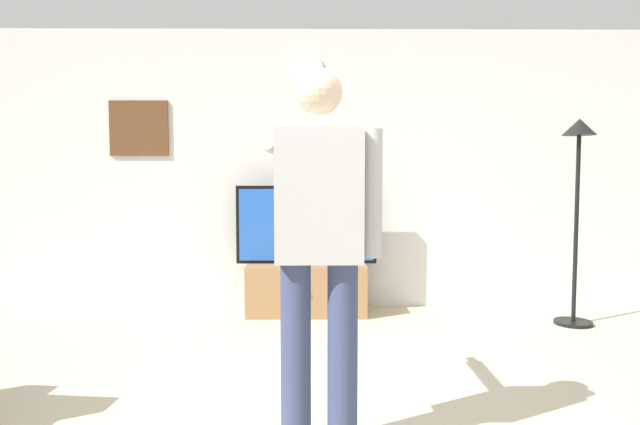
{
  "coord_description": "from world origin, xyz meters",
  "views": [
    {
      "loc": [
        -0.08,
        -2.52,
        1.31
      ],
      "look_at": [
        -0.05,
        1.2,
        1.05
      ],
      "focal_mm": 31.12,
      "sensor_mm": 36.0,
      "label": 1
    }
  ],
  "objects_px": {
    "tv_stand": "(306,289)",
    "floor_lamp": "(578,178)",
    "television": "(306,225)",
    "wall_clock": "(307,68)",
    "framed_picture": "(139,128)",
    "person_standing_nearer_lamp": "(319,240)"
  },
  "relations": [
    {
      "from": "tv_stand",
      "to": "floor_lamp",
      "type": "distance_m",
      "value": 2.58
    },
    {
      "from": "framed_picture",
      "to": "wall_clock",
      "type": "bearing_deg",
      "value": -0.18
    },
    {
      "from": "television",
      "to": "wall_clock",
      "type": "bearing_deg",
      "value": 90.0
    },
    {
      "from": "tv_stand",
      "to": "floor_lamp",
      "type": "height_order",
      "value": "floor_lamp"
    },
    {
      "from": "tv_stand",
      "to": "television",
      "type": "relative_size",
      "value": 0.84
    },
    {
      "from": "television",
      "to": "framed_picture",
      "type": "bearing_deg",
      "value": 171.28
    },
    {
      "from": "wall_clock",
      "to": "floor_lamp",
      "type": "relative_size",
      "value": 0.17
    },
    {
      "from": "television",
      "to": "person_standing_nearer_lamp",
      "type": "bearing_deg",
      "value": -87.88
    },
    {
      "from": "wall_clock",
      "to": "person_standing_nearer_lamp",
      "type": "bearing_deg",
      "value": -88.06
    },
    {
      "from": "tv_stand",
      "to": "wall_clock",
      "type": "xyz_separation_m",
      "value": [
        0.0,
        0.29,
        2.09
      ]
    },
    {
      "from": "framed_picture",
      "to": "person_standing_nearer_lamp",
      "type": "bearing_deg",
      "value": -59.34
    },
    {
      "from": "tv_stand",
      "to": "framed_picture",
      "type": "height_order",
      "value": "framed_picture"
    },
    {
      "from": "tv_stand",
      "to": "floor_lamp",
      "type": "bearing_deg",
      "value": -9.39
    },
    {
      "from": "television",
      "to": "person_standing_nearer_lamp",
      "type": "distance_m",
      "value": 2.66
    },
    {
      "from": "tv_stand",
      "to": "person_standing_nearer_lamp",
      "type": "distance_m",
      "value": 2.72
    },
    {
      "from": "framed_picture",
      "to": "tv_stand",
      "type": "bearing_deg",
      "value": -10.31
    },
    {
      "from": "wall_clock",
      "to": "framed_picture",
      "type": "relative_size",
      "value": 0.55
    },
    {
      "from": "framed_picture",
      "to": "person_standing_nearer_lamp",
      "type": "height_order",
      "value": "framed_picture"
    },
    {
      "from": "television",
      "to": "framed_picture",
      "type": "relative_size",
      "value": 2.32
    },
    {
      "from": "framed_picture",
      "to": "floor_lamp",
      "type": "distance_m",
      "value": 4.04
    },
    {
      "from": "tv_stand",
      "to": "television",
      "type": "bearing_deg",
      "value": 90.0
    },
    {
      "from": "tv_stand",
      "to": "person_standing_nearer_lamp",
      "type": "bearing_deg",
      "value": -87.84
    }
  ]
}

